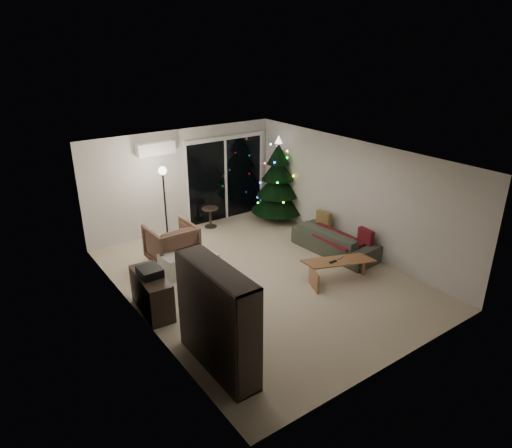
{
  "coord_description": "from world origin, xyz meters",
  "views": [
    {
      "loc": [
        -4.76,
        -6.55,
        4.51
      ],
      "look_at": [
        0.1,
        0.3,
        1.05
      ],
      "focal_mm": 32.0,
      "sensor_mm": 36.0,
      "label": 1
    }
  ],
  "objects_px": {
    "armchair": "(172,244)",
    "christmas_tree": "(278,179)",
    "media_cabinet": "(152,293)",
    "sofa": "(335,240)",
    "bookshelf": "(205,323)",
    "coffee_table": "(338,270)"
  },
  "relations": [
    {
      "from": "armchair",
      "to": "coffee_table",
      "type": "xyz_separation_m",
      "value": [
        2.37,
        -2.58,
        -0.23
      ]
    },
    {
      "from": "bookshelf",
      "to": "armchair",
      "type": "height_order",
      "value": "bookshelf"
    },
    {
      "from": "sofa",
      "to": "bookshelf",
      "type": "bearing_deg",
      "value": 108.61
    },
    {
      "from": "sofa",
      "to": "christmas_tree",
      "type": "bearing_deg",
      "value": -8.41
    },
    {
      "from": "armchair",
      "to": "christmas_tree",
      "type": "distance_m",
      "value": 3.51
    },
    {
      "from": "media_cabinet",
      "to": "armchair",
      "type": "distance_m",
      "value": 1.88
    },
    {
      "from": "media_cabinet",
      "to": "christmas_tree",
      "type": "bearing_deg",
      "value": 30.14
    },
    {
      "from": "christmas_tree",
      "to": "media_cabinet",
      "type": "bearing_deg",
      "value": -153.89
    },
    {
      "from": "bookshelf",
      "to": "coffee_table",
      "type": "xyz_separation_m",
      "value": [
        3.48,
        0.86,
        -0.6
      ]
    },
    {
      "from": "christmas_tree",
      "to": "sofa",
      "type": "bearing_deg",
      "value": -94.56
    },
    {
      "from": "armchair",
      "to": "coffee_table",
      "type": "relative_size",
      "value": 0.73
    },
    {
      "from": "coffee_table",
      "to": "christmas_tree",
      "type": "distance_m",
      "value": 3.54
    },
    {
      "from": "bookshelf",
      "to": "armchair",
      "type": "distance_m",
      "value": 3.63
    },
    {
      "from": "bookshelf",
      "to": "coffee_table",
      "type": "relative_size",
      "value": 1.23
    },
    {
      "from": "bookshelf",
      "to": "media_cabinet",
      "type": "distance_m",
      "value": 1.98
    },
    {
      "from": "bookshelf",
      "to": "media_cabinet",
      "type": "xyz_separation_m",
      "value": [
        0.0,
        1.92,
        -0.46
      ]
    },
    {
      "from": "coffee_table",
      "to": "armchair",
      "type": "bearing_deg",
      "value": 153.85
    },
    {
      "from": "media_cabinet",
      "to": "armchair",
      "type": "xyz_separation_m",
      "value": [
        1.11,
        1.51,
        0.09
      ]
    },
    {
      "from": "bookshelf",
      "to": "sofa",
      "type": "height_order",
      "value": "bookshelf"
    },
    {
      "from": "media_cabinet",
      "to": "sofa",
      "type": "height_order",
      "value": "media_cabinet"
    },
    {
      "from": "christmas_tree",
      "to": "bookshelf",
      "type": "bearing_deg",
      "value": -137.44
    },
    {
      "from": "armchair",
      "to": "media_cabinet",
      "type": "bearing_deg",
      "value": 53.61
    }
  ]
}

